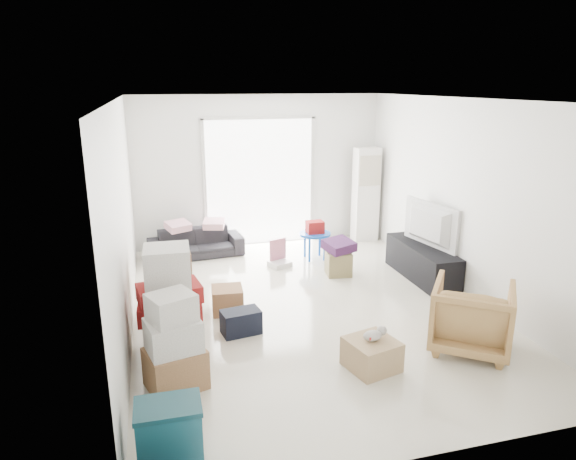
% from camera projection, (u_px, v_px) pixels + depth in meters
% --- Properties ---
extents(room_shell, '(4.98, 6.48, 3.18)m').
position_uv_depth(room_shell, '(308.00, 209.00, 6.51)').
color(room_shell, beige).
rests_on(room_shell, ground).
extents(sliding_door, '(2.10, 0.04, 2.33)m').
position_uv_depth(sliding_door, '(260.00, 177.00, 9.31)').
color(sliding_door, white).
rests_on(sliding_door, room_shell).
extents(ac_tower, '(0.45, 0.30, 1.75)m').
position_uv_depth(ac_tower, '(366.00, 195.00, 9.59)').
color(ac_tower, white).
rests_on(ac_tower, room_shell).
extents(tv_console, '(0.46, 1.55, 0.52)m').
position_uv_depth(tv_console, '(422.00, 262.00, 7.82)').
color(tv_console, black).
rests_on(tv_console, room_shell).
extents(television, '(0.85, 1.24, 0.15)m').
position_uv_depth(television, '(424.00, 241.00, 7.73)').
color(television, black).
rests_on(television, tv_console).
extents(sofa, '(1.62, 0.61, 0.62)m').
position_uv_depth(sofa, '(196.00, 239.00, 8.81)').
color(sofa, '#222226').
rests_on(sofa, room_shell).
extents(pillow_left, '(0.46, 0.42, 0.12)m').
position_uv_depth(pillow_left, '(178.00, 219.00, 8.66)').
color(pillow_left, '#E9AAB3').
rests_on(pillow_left, sofa).
extents(pillow_right, '(0.46, 0.40, 0.13)m').
position_uv_depth(pillow_right, '(214.00, 216.00, 8.80)').
color(pillow_right, '#E9AAB3').
rests_on(pillow_right, sofa).
extents(armchair, '(1.14, 1.13, 0.86)m').
position_uv_depth(armchair, '(472.00, 313.00, 5.68)').
color(armchair, tan).
rests_on(armchair, room_shell).
extents(storage_bins, '(0.50, 0.35, 0.58)m').
position_uv_depth(storage_bins, '(170.00, 437.00, 3.91)').
color(storage_bins, '#144857').
rests_on(storage_bins, room_shell).
extents(box_stack_a, '(0.65, 0.59, 0.98)m').
position_uv_depth(box_stack_a, '(174.00, 346.00, 4.95)').
color(box_stack_a, '#956743').
rests_on(box_stack_a, room_shell).
extents(box_stack_b, '(0.70, 0.64, 1.25)m').
position_uv_depth(box_stack_b, '(170.00, 310.00, 5.52)').
color(box_stack_b, '#956743').
rests_on(box_stack_b, room_shell).
extents(box_stack_c, '(0.70, 0.62, 0.91)m').
position_uv_depth(box_stack_c, '(170.00, 285.00, 6.44)').
color(box_stack_c, '#956743').
rests_on(box_stack_c, room_shell).
extents(loose_box, '(0.42, 0.42, 0.33)m').
position_uv_depth(loose_box, '(227.00, 300.00, 6.69)').
color(loose_box, '#956743').
rests_on(loose_box, room_shell).
extents(duffel_bag, '(0.49, 0.34, 0.29)m').
position_uv_depth(duffel_bag, '(241.00, 322.00, 6.11)').
color(duffel_bag, black).
rests_on(duffel_bag, room_shell).
extents(ottoman, '(0.42, 0.42, 0.37)m').
position_uv_depth(ottoman, '(338.00, 263.00, 7.99)').
color(ottoman, olive).
rests_on(ottoman, room_shell).
extents(blanket, '(0.50, 0.50, 0.14)m').
position_uv_depth(blanket, '(339.00, 248.00, 7.92)').
color(blanket, '#492051').
rests_on(blanket, ottoman).
extents(kids_table, '(0.53, 0.53, 0.66)m').
position_uv_depth(kids_table, '(315.00, 232.00, 8.63)').
color(kids_table, blue).
rests_on(kids_table, room_shell).
extents(toy_walker, '(0.40, 0.38, 0.43)m').
position_uv_depth(toy_walker, '(279.00, 258.00, 8.40)').
color(toy_walker, silver).
rests_on(toy_walker, room_shell).
extents(wood_crate, '(0.58, 0.58, 0.32)m').
position_uv_depth(wood_crate, '(372.00, 354.00, 5.36)').
color(wood_crate, tan).
rests_on(wood_crate, room_shell).
extents(plush_bunny, '(0.27, 0.15, 0.14)m').
position_uv_depth(plush_bunny, '(375.00, 334.00, 5.31)').
color(plush_bunny, '#B2ADA8').
rests_on(plush_bunny, wood_crate).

